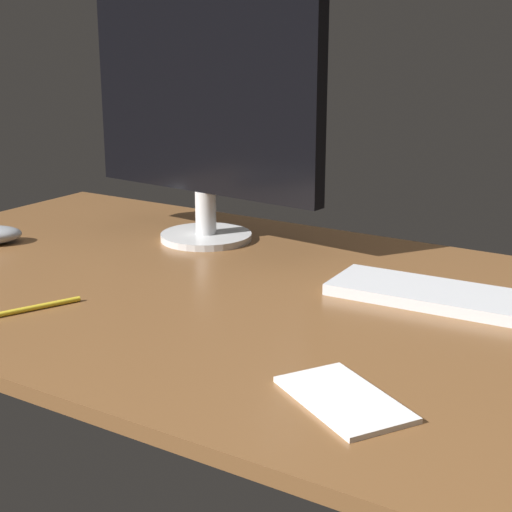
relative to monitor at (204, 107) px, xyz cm
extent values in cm
cube|color=brown|center=(17.78, -21.61, -26.30)|extent=(140.00, 84.00, 2.00)
cylinder|color=silver|center=(0.00, 0.00, -24.66)|extent=(17.53, 17.53, 1.26)
cylinder|color=silver|center=(0.00, 0.00, -19.90)|extent=(3.98, 3.98, 8.26)
cube|color=black|center=(0.00, 0.00, 2.10)|extent=(51.42, 7.56, 35.74)
cube|color=silver|center=(52.29, -9.77, -24.43)|extent=(37.65, 14.15, 1.74)
cube|color=white|center=(52.94, -47.49, -24.98)|extent=(18.44, 16.01, 0.64)
cylinder|color=yellow|center=(1.77, -45.53, -24.90)|extent=(6.40, 13.61, 0.79)
camera|label=1|loc=(87.77, -120.64, 15.11)|focal=56.26mm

